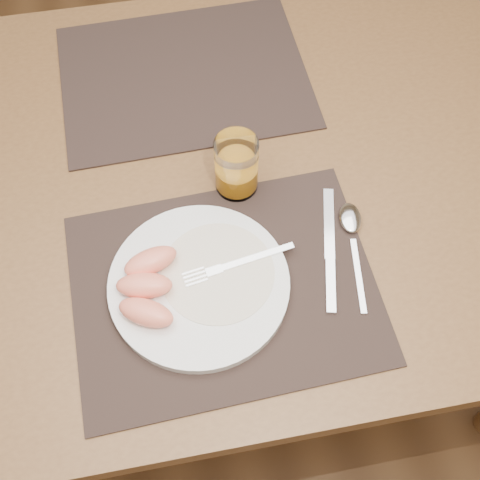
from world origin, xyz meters
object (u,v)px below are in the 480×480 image
at_px(table, 213,198).
at_px(knife, 330,259).
at_px(fork, 229,266).
at_px(juice_glass, 236,168).
at_px(plate, 199,284).
at_px(placemat_near, 224,288).
at_px(placemat_far, 184,76).
at_px(spoon, 351,226).

relative_size(table, knife, 6.44).
distance_m(fork, juice_glass, 0.16).
bearing_deg(juice_glass, plate, -117.11).
xyz_separation_m(placemat_near, knife, (0.17, 0.02, 0.00)).
distance_m(placemat_near, juice_glass, 0.19).
relative_size(plate, juice_glass, 2.57).
relative_size(placemat_near, placemat_far, 1.00).
bearing_deg(spoon, table, 142.20).
bearing_deg(juice_glass, table, 132.11).
xyz_separation_m(placemat_far, fork, (0.01, -0.42, 0.02)).
bearing_deg(spoon, placemat_near, -163.02).
bearing_deg(placemat_far, knife, -68.40).
distance_m(placemat_near, spoon, 0.22).
distance_m(plate, spoon, 0.26).
height_order(table, juice_glass, juice_glass).
bearing_deg(fork, placemat_far, 91.75).
relative_size(fork, juice_glass, 1.66).
height_order(knife, juice_glass, juice_glass).
relative_size(spoon, juice_glass, 1.83).
bearing_deg(spoon, placemat_far, 119.85).
bearing_deg(knife, plate, -177.51).
distance_m(placemat_near, fork, 0.03).
xyz_separation_m(table, placemat_far, (-0.02, 0.22, 0.09)).
relative_size(plate, knife, 1.24).
relative_size(plate, fork, 1.54).
distance_m(table, spoon, 0.27).
relative_size(placemat_near, juice_glass, 4.28).
bearing_deg(table, placemat_near, -94.10).
distance_m(placemat_far, spoon, 0.43).
bearing_deg(plate, placemat_far, 85.19).
distance_m(placemat_far, plate, 0.43).
height_order(fork, juice_glass, juice_glass).
bearing_deg(plate, fork, 18.92).
bearing_deg(spoon, fork, -168.59).
distance_m(knife, spoon, 0.07).
relative_size(placemat_near, fork, 2.57).
height_order(placemat_far, knife, knife).
height_order(placemat_far, plate, plate).
bearing_deg(spoon, juice_glass, 144.90).
xyz_separation_m(plate, spoon, (0.25, 0.06, -0.00)).
bearing_deg(juice_glass, fork, -104.13).
relative_size(table, plate, 5.19).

